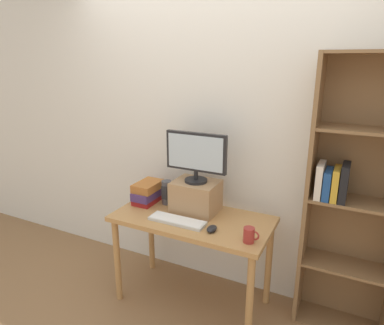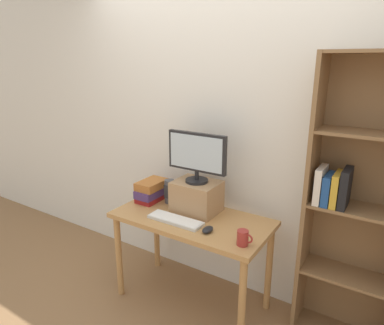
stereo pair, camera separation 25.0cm
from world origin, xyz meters
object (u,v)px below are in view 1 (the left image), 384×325
object	(u,v)px
riser_box	(196,196)
keyboard	(177,221)
bookshelf_unit	(352,199)
coffee_mug	(249,235)
desk	(192,229)
computer_mouse	(212,229)
computer_monitor	(196,155)
desk_speaker	(167,192)
book_stack	(148,192)

from	to	relation	value
riser_box	keyboard	bearing A→B (deg)	-98.42
bookshelf_unit	coffee_mug	xyz separation A→B (m)	(-0.56, -0.44, -0.19)
desk	coffee_mug	bearing A→B (deg)	-18.73
desk	computer_mouse	bearing A→B (deg)	-32.27
computer_monitor	desk	bearing A→B (deg)	-77.18
computer_mouse	desk_speaker	distance (m)	0.59
riser_box	coffee_mug	xyz separation A→B (m)	(0.52, -0.28, -0.07)
coffee_mug	desk	bearing A→B (deg)	161.27
riser_box	computer_monitor	distance (m)	0.33
keyboard	book_stack	size ratio (longest dim) A/B	1.56
bookshelf_unit	desk_speaker	distance (m)	1.37
desk	riser_box	bearing A→B (deg)	102.65
computer_monitor	desk_speaker	distance (m)	0.45
bookshelf_unit	computer_mouse	distance (m)	0.96
riser_box	computer_monitor	xyz separation A→B (m)	(0.00, -0.00, 0.33)
bookshelf_unit	book_stack	distance (m)	1.53
keyboard	coffee_mug	distance (m)	0.56
desk	book_stack	size ratio (longest dim) A/B	4.34
riser_box	computer_mouse	xyz separation A→B (m)	(0.24, -0.25, -0.10)
computer_monitor	computer_mouse	size ratio (longest dim) A/B	4.64
desk	computer_monitor	bearing A→B (deg)	102.82
coffee_mug	riser_box	bearing A→B (deg)	151.73
desk	keyboard	bearing A→B (deg)	-115.55
computer_mouse	desk	bearing A→B (deg)	147.73
coffee_mug	desk_speaker	distance (m)	0.85
bookshelf_unit	riser_box	size ratio (longest dim) A/B	5.65
riser_box	desk_speaker	world-z (taller)	riser_box
bookshelf_unit	book_stack	bearing A→B (deg)	-173.16
computer_monitor	riser_box	bearing A→B (deg)	90.00
computer_monitor	book_stack	size ratio (longest dim) A/B	1.77
desk	riser_box	world-z (taller)	riser_box
keyboard	book_stack	distance (m)	0.46
book_stack	desk_speaker	distance (m)	0.16
computer_monitor	computer_mouse	distance (m)	0.56
riser_box	coffee_mug	world-z (taller)	riser_box
book_stack	bookshelf_unit	bearing A→B (deg)	6.84
keyboard	computer_mouse	xyz separation A→B (m)	(0.28, -0.01, 0.01)
computer_mouse	coffee_mug	distance (m)	0.28
keyboard	desk_speaker	distance (m)	0.36
desk	computer_mouse	distance (m)	0.28
riser_box	computer_monitor	size ratio (longest dim) A/B	0.71
keyboard	computer_mouse	size ratio (longest dim) A/B	4.08
desk	book_stack	world-z (taller)	book_stack
computer_mouse	book_stack	bearing A→B (deg)	161.35
riser_box	book_stack	distance (m)	0.43
computer_mouse	riser_box	bearing A→B (deg)	134.31
desk	book_stack	bearing A→B (deg)	168.91
bookshelf_unit	desk_speaker	size ratio (longest dim) A/B	9.79
computer_mouse	desk_speaker	world-z (taller)	desk_speaker
book_stack	computer_monitor	bearing A→B (deg)	2.81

